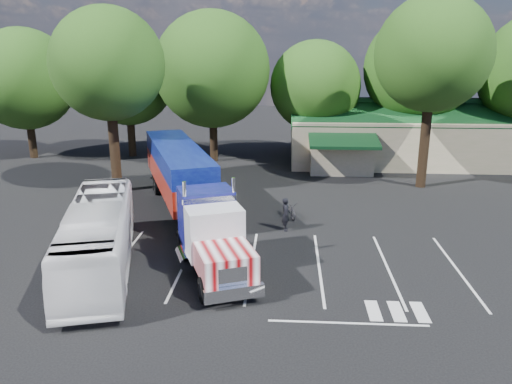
# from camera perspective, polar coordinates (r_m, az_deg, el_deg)

# --- Properties ---
(ground) EXTENTS (120.00, 120.00, 0.00)m
(ground) POSITION_cam_1_polar(r_m,az_deg,el_deg) (29.52, 0.31, -3.44)
(ground) COLOR black
(ground) RESTS_ON ground
(event_hall) EXTENTS (24.20, 14.12, 5.55)m
(event_hall) POSITION_cam_1_polar(r_m,az_deg,el_deg) (47.77, 18.41, 6.12)
(event_hall) COLOR #C3AC91
(event_hall) RESTS_ON ground
(tree_row_a) EXTENTS (9.00, 9.00, 11.68)m
(tree_row_a) POSITION_cam_1_polar(r_m,az_deg,el_deg) (50.21, -24.96, 11.62)
(tree_row_a) COLOR black
(tree_row_a) RESTS_ON ground
(tree_row_b) EXTENTS (8.40, 8.40, 11.35)m
(tree_row_b) POSITION_cam_1_polar(r_m,az_deg,el_deg) (47.90, -14.47, 12.41)
(tree_row_b) COLOR black
(tree_row_b) RESTS_ON ground
(tree_row_c) EXTENTS (10.00, 10.00, 13.05)m
(tree_row_c) POSITION_cam_1_polar(r_m,az_deg,el_deg) (44.47, -5.05, 13.75)
(tree_row_c) COLOR black
(tree_row_c) RESTS_ON ground
(tree_row_d) EXTENTS (8.00, 8.00, 10.60)m
(tree_row_d) POSITION_cam_1_polar(r_m,az_deg,el_deg) (45.43, 6.80, 11.91)
(tree_row_d) COLOR black
(tree_row_d) RESTS_ON ground
(tree_row_e) EXTENTS (9.60, 9.60, 12.90)m
(tree_row_e) POSITION_cam_1_polar(r_m,az_deg,el_deg) (47.17, 18.11, 13.23)
(tree_row_e) COLOR black
(tree_row_e) RESTS_ON ground
(tree_near_left) EXTENTS (7.60, 7.60, 12.65)m
(tree_near_left) POSITION_cam_1_polar(r_m,az_deg,el_deg) (35.86, -16.58, 13.80)
(tree_near_left) COLOR black
(tree_near_left) RESTS_ON ground
(tree_near_right) EXTENTS (8.00, 8.00, 13.50)m
(tree_near_right) POSITION_cam_1_polar(r_m,az_deg,el_deg) (37.57, 19.57, 14.62)
(tree_near_right) COLOR black
(tree_near_right) RESTS_ON ground
(semi_truck) EXTENTS (9.52, 19.65, 4.22)m
(semi_truck) POSITION_cam_1_polar(r_m,az_deg,el_deg) (29.42, -8.10, 1.19)
(semi_truck) COLOR black
(semi_truck) RESTS_ON ground
(woman) EXTENTS (0.49, 0.71, 1.89)m
(woman) POSITION_cam_1_polar(r_m,az_deg,el_deg) (27.98, 3.44, -2.55)
(woman) COLOR black
(woman) RESTS_ON ground
(bicycle) EXTENTS (1.32, 1.99, 0.99)m
(bicycle) POSITION_cam_1_polar(r_m,az_deg,el_deg) (30.26, 3.83, -1.99)
(bicycle) COLOR black
(bicycle) RESTS_ON ground
(tour_bus) EXTENTS (5.49, 11.63, 3.16)m
(tour_bus) POSITION_cam_1_polar(r_m,az_deg,el_deg) (24.14, -17.56, -4.85)
(tour_bus) COLOR white
(tour_bus) RESTS_ON ground
(silver_sedan) EXTENTS (4.71, 2.39, 1.48)m
(silver_sedan) POSITION_cam_1_polar(r_m,az_deg,el_deg) (43.99, 17.25, 3.45)
(silver_sedan) COLOR #A8AAAF
(silver_sedan) RESTS_ON ground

